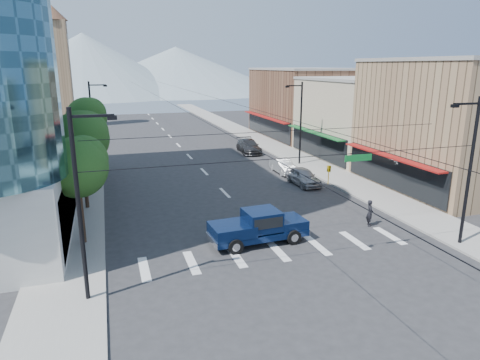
{
  "coord_description": "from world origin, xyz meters",
  "views": [
    {
      "loc": [
        -9.39,
        -20.16,
        10.66
      ],
      "look_at": [
        -0.82,
        7.05,
        3.0
      ],
      "focal_mm": 32.0,
      "sensor_mm": 36.0,
      "label": 1
    }
  ],
  "objects": [
    {
      "name": "pedestrian",
      "position": [
        7.37,
        3.49,
        0.92
      ],
      "size": [
        0.66,
        0.79,
        1.84
      ],
      "primitive_type": "imported",
      "rotation": [
        0.0,
        0.0,
        1.18
      ],
      "color": "black",
      "rests_on": "ground"
    },
    {
      "name": "tree_midfar",
      "position": [
        -11.07,
        20.1,
        4.99
      ],
      "size": [
        3.65,
        3.64,
        6.71
      ],
      "color": "black",
      "rests_on": "ground"
    },
    {
      "name": "sidewalk_right",
      "position": [
        12.0,
        40.0,
        0.07
      ],
      "size": [
        4.0,
        120.0,
        0.15
      ],
      "primitive_type": "cube",
      "color": "gray",
      "rests_on": "ground"
    },
    {
      "name": "sidewalk_left",
      "position": [
        -12.0,
        40.0,
        0.07
      ],
      "size": [
        4.0,
        120.0,
        0.15
      ],
      "primitive_type": "cube",
      "color": "gray",
      "rests_on": "ground"
    },
    {
      "name": "parked_car_mid",
      "position": [
        7.6,
        19.05,
        0.72
      ],
      "size": [
        1.56,
        4.36,
        1.43
      ],
      "primitive_type": "imported",
      "rotation": [
        0.0,
        0.0,
        -0.01
      ],
      "color": "#BCBCBC",
      "rests_on": "ground"
    },
    {
      "name": "parked_car_far",
      "position": [
        7.6,
        30.09,
        0.83
      ],
      "size": [
        2.78,
        5.89,
        1.66
      ],
      "primitive_type": "imported",
      "rotation": [
        0.0,
        0.0,
        -0.08
      ],
      "color": "#2A292C",
      "rests_on": "ground"
    },
    {
      "name": "signal_rig",
      "position": [
        0.19,
        -1.0,
        4.64
      ],
      "size": [
        21.8,
        0.2,
        9.0
      ],
      "color": "black",
      "rests_on": "ground"
    },
    {
      "name": "shop_mid",
      "position": [
        20.0,
        24.0,
        4.5
      ],
      "size": [
        12.0,
        14.0,
        9.0
      ],
      "primitive_type": "cube",
      "color": "tan",
      "rests_on": "ground"
    },
    {
      "name": "lamp_pole_nw",
      "position": [
        -10.67,
        30.0,
        4.94
      ],
      "size": [
        2.0,
        0.25,
        9.0
      ],
      "color": "black",
      "rests_on": "ground"
    },
    {
      "name": "mountain_left",
      "position": [
        -15.0,
        150.0,
        11.0
      ],
      "size": [
        80.0,
        80.0,
        22.0
      ],
      "primitive_type": "cone",
      "color": "gray",
      "rests_on": "ground"
    },
    {
      "name": "mountain_right",
      "position": [
        20.0,
        160.0,
        9.0
      ],
      "size": [
        90.0,
        90.0,
        18.0
      ],
      "primitive_type": "cone",
      "color": "gray",
      "rests_on": "ground"
    },
    {
      "name": "lamp_pole_ne",
      "position": [
        10.67,
        22.0,
        4.94
      ],
      "size": [
        2.0,
        0.25,
        9.0
      ],
      "color": "black",
      "rests_on": "ground"
    },
    {
      "name": "ground",
      "position": [
        0.0,
        0.0,
        0.0
      ],
      "size": [
        160.0,
        160.0,
        0.0
      ],
      "primitive_type": "plane",
      "color": "#28282B",
      "rests_on": "ground"
    },
    {
      "name": "clock_tower",
      "position": [
        -16.5,
        62.0,
        10.64
      ],
      "size": [
        4.8,
        4.8,
        20.4
      ],
      "color": "#8C6B4C",
      "rests_on": "ground"
    },
    {
      "name": "tree_near",
      "position": [
        -11.07,
        6.1,
        4.99
      ],
      "size": [
        3.65,
        3.64,
        6.71
      ],
      "color": "black",
      "rests_on": "ground"
    },
    {
      "name": "tree_midnear",
      "position": [
        -11.07,
        13.1,
        5.59
      ],
      "size": [
        4.09,
        4.09,
        7.52
      ],
      "color": "black",
      "rests_on": "ground"
    },
    {
      "name": "shop_far",
      "position": [
        20.0,
        40.0,
        5.0
      ],
      "size": [
        12.0,
        18.0,
        10.0
      ],
      "primitive_type": "cube",
      "color": "brown",
      "rests_on": "ground"
    },
    {
      "name": "shop_near",
      "position": [
        20.0,
        10.0,
        5.5
      ],
      "size": [
        12.0,
        14.0,
        11.0
      ],
      "primitive_type": "cube",
      "color": "#8C6B4C",
      "rests_on": "ground"
    },
    {
      "name": "tree_far",
      "position": [
        -11.07,
        27.1,
        5.59
      ],
      "size": [
        4.09,
        4.09,
        7.52
      ],
      "color": "black",
      "rests_on": "ground"
    },
    {
      "name": "parked_car_near",
      "position": [
        7.6,
        14.39,
        0.78
      ],
      "size": [
        2.01,
        4.65,
        1.56
      ],
      "primitive_type": "imported",
      "rotation": [
        0.0,
        0.0,
        0.04
      ],
      "color": "#9A999E",
      "rests_on": "ground"
    },
    {
      "name": "pickup_truck",
      "position": [
        -0.91,
        3.05,
        1.08
      ],
      "size": [
        6.27,
        2.73,
        2.08
      ],
      "rotation": [
        0.0,
        0.0,
        0.07
      ],
      "color": "#071434",
      "rests_on": "ground"
    }
  ]
}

